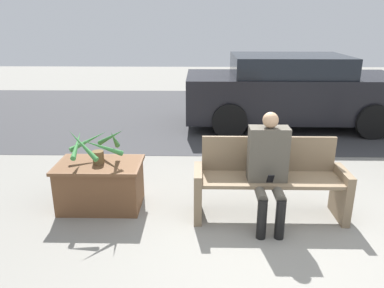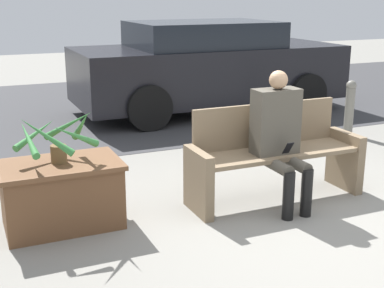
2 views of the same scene
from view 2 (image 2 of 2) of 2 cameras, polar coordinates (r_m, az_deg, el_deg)
The scene contains 8 objects.
ground_plane at distance 4.87m, azimuth 13.65°, elevation -8.48°, with size 30.00×30.00×0.00m, color gray.
road_surface at distance 9.82m, azimuth -6.76°, elevation 4.21°, with size 20.00×6.00×0.01m, color #38383A.
bench at distance 5.28m, azimuth 8.70°, elevation -1.12°, with size 1.75×0.50×0.92m.
person_seated at distance 5.04m, azimuth 9.30°, elevation 1.26°, with size 0.44×0.58×1.29m.
planter_box at distance 4.77m, azimuth -13.75°, elevation -5.04°, with size 1.02×0.65×0.58m.
potted_plant at distance 4.61m, azimuth -14.25°, elevation 0.77°, with size 0.71×0.71×0.47m.
parked_car at distance 9.12m, azimuth 1.68°, elevation 8.26°, with size 4.47×1.98×1.51m.
bollard_post at distance 7.91m, azimuth 16.47°, elevation 3.87°, with size 0.14×0.14×0.79m.
Camera 2 is at (-2.77, -3.49, 1.97)m, focal length 50.00 mm.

